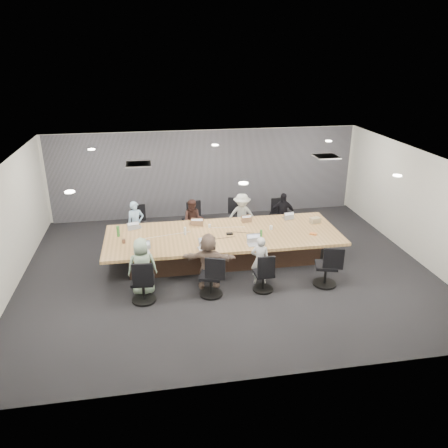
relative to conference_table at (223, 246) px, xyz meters
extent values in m
cube|color=black|center=(0.00, -0.50, -0.40)|extent=(10.00, 8.00, 0.00)
cube|color=white|center=(0.00, -0.50, 2.40)|extent=(10.00, 8.00, 0.00)
cube|color=beige|center=(0.00, 3.50, 1.00)|extent=(10.00, 0.00, 2.80)
cube|color=beige|center=(0.00, -4.50, 1.00)|extent=(10.00, 0.00, 2.80)
cube|color=beige|center=(-5.00, -0.50, 1.00)|extent=(0.00, 8.00, 2.80)
cube|color=beige|center=(5.00, -0.50, 1.00)|extent=(0.00, 8.00, 2.80)
cube|color=#5D5C65|center=(0.00, 3.42, 1.00)|extent=(9.80, 0.04, 2.80)
cube|color=#3F291E|center=(0.00, 0.00, -0.07)|extent=(4.80, 1.40, 0.66)
cube|color=tan|center=(0.00, 0.00, 0.30)|extent=(6.00, 2.20, 0.08)
imported|color=#9CC5EA|center=(-2.24, 1.35, 0.24)|extent=(0.52, 0.40, 1.27)
cube|color=#B2B2B7|center=(-2.24, 0.80, 0.35)|extent=(0.36, 0.29, 0.02)
imported|color=#37211D|center=(-0.64, 1.35, 0.22)|extent=(0.68, 0.57, 1.24)
cube|color=#8C6647|center=(-0.64, 0.80, 0.35)|extent=(0.38, 0.30, 0.02)
imported|color=#A8ADA8|center=(0.77, 1.35, 0.27)|extent=(0.94, 0.63, 1.34)
cube|color=#8C6647|center=(0.77, 0.80, 0.35)|extent=(0.31, 0.23, 0.02)
imported|color=black|center=(1.98, 1.35, 0.25)|extent=(0.80, 0.43, 1.30)
cube|color=#B2B2B7|center=(1.98, 0.80, 0.35)|extent=(0.31, 0.23, 0.02)
imported|color=#94B195|center=(-2.06, -1.35, 0.27)|extent=(0.67, 0.45, 1.34)
cube|color=#B2B2B7|center=(-2.06, -0.80, 0.35)|extent=(0.39, 0.29, 0.02)
imported|color=#776054|center=(-0.57, -1.35, 0.27)|extent=(1.30, 0.67, 1.34)
cube|color=#B2B2B7|center=(-0.57, -0.80, 0.35)|extent=(0.38, 0.29, 0.02)
imported|color=silver|center=(0.64, -1.35, 0.19)|extent=(0.49, 0.38, 1.19)
cube|color=#B2B2B7|center=(0.64, -0.80, 0.35)|extent=(0.35, 0.25, 0.02)
cylinder|color=#337B31|center=(-2.65, 0.29, 0.48)|extent=(0.08, 0.08, 0.28)
cylinder|color=#337B31|center=(0.89, -0.43, 0.45)|extent=(0.08, 0.08, 0.22)
cylinder|color=silver|center=(-0.97, 0.10, 0.44)|extent=(0.06, 0.06, 0.21)
cylinder|color=white|center=(-0.29, 0.48, 0.38)|extent=(0.09, 0.09, 0.09)
cylinder|color=white|center=(1.29, 0.07, 0.39)|extent=(0.10, 0.10, 0.10)
cylinder|color=brown|center=(-2.50, -0.16, 0.39)|extent=(0.10, 0.10, 0.10)
cube|color=black|center=(-0.32, -0.26, 0.35)|extent=(0.15, 0.12, 0.03)
cube|color=black|center=(0.15, -0.06, 0.36)|extent=(0.17, 0.12, 0.03)
cube|color=black|center=(-0.42, -0.26, 0.37)|extent=(0.16, 0.09, 0.06)
cube|color=tan|center=(2.60, 0.33, 0.41)|extent=(0.30, 0.22, 0.15)
cube|color=orange|center=(2.27, -0.44, 0.36)|extent=(0.20, 0.19, 0.04)
camera|label=1|loc=(-1.72, -10.16, 4.77)|focal=35.00mm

